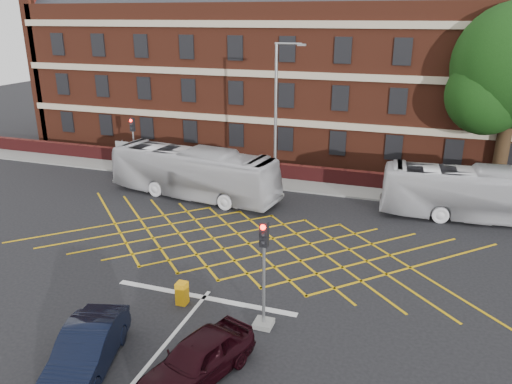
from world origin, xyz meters
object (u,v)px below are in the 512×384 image
(car_navy, at_px, (87,349))
(direction_signs, at_px, (123,151))
(traffic_light_near, at_px, (264,285))
(utility_cabinet, at_px, (182,293))
(bus_right, at_px, (480,194))
(traffic_light_far, at_px, (135,153))
(street_lamp, at_px, (276,147))
(bus_left, at_px, (194,173))
(car_maroon, at_px, (198,359))

(car_navy, xyz_separation_m, direction_signs, (-11.78, 20.26, 0.63))
(car_navy, distance_m, traffic_light_near, 6.40)
(car_navy, xyz_separation_m, utility_cabinet, (1.14, 4.58, -0.27))
(bus_right, height_order, direction_signs, bus_right)
(bus_right, height_order, traffic_light_near, traffic_light_near)
(bus_right, bearing_deg, traffic_light_far, 83.75)
(utility_cabinet, bearing_deg, street_lamp, 90.05)
(car_navy, height_order, utility_cabinet, car_navy)
(car_navy, bearing_deg, bus_left, 87.79)
(street_lamp, bearing_deg, car_navy, -93.65)
(street_lamp, relative_size, direction_signs, 4.37)
(bus_left, height_order, utility_cabinet, bus_left)
(street_lamp, height_order, utility_cabinet, street_lamp)
(car_maroon, height_order, traffic_light_far, traffic_light_far)
(direction_signs, bearing_deg, street_lamp, -11.11)
(car_maroon, relative_size, direction_signs, 1.95)
(bus_right, distance_m, utility_cabinet, 18.13)
(bus_right, xyz_separation_m, utility_cabinet, (-11.98, -13.57, -1.05))
(traffic_light_far, bearing_deg, street_lamp, -6.05)
(car_maroon, xyz_separation_m, traffic_light_near, (1.10, 3.38, 1.03))
(traffic_light_near, bearing_deg, utility_cabinet, 173.52)
(street_lamp, bearing_deg, traffic_light_near, -75.05)
(traffic_light_near, bearing_deg, car_navy, -138.72)
(bus_left, height_order, street_lamp, street_lamp)
(car_navy, distance_m, traffic_light_far, 21.32)
(car_maroon, bearing_deg, utility_cabinet, 142.38)
(bus_left, height_order, car_maroon, bus_left)
(street_lamp, distance_m, direction_signs, 13.30)
(bus_right, distance_m, traffic_light_near, 16.29)
(car_navy, distance_m, street_lamp, 17.96)
(car_navy, bearing_deg, street_lamp, 70.56)
(direction_signs, xyz_separation_m, utility_cabinet, (12.92, -15.68, -0.90))
(utility_cabinet, bearing_deg, traffic_light_near, -6.48)
(car_maroon, bearing_deg, direction_signs, 147.32)
(bus_right, height_order, utility_cabinet, bus_right)
(bus_right, height_order, street_lamp, street_lamp)
(bus_left, bearing_deg, utility_cabinet, -148.24)
(car_maroon, relative_size, street_lamp, 0.45)
(traffic_light_near, xyz_separation_m, utility_cabinet, (-3.61, 0.41, -1.29))
(direction_signs, bearing_deg, car_navy, -59.83)
(car_maroon, distance_m, traffic_light_near, 3.70)
(traffic_light_near, bearing_deg, car_maroon, -108.09)
(car_navy, relative_size, traffic_light_near, 1.06)
(bus_right, bearing_deg, car_navy, 139.74)
(bus_left, relative_size, bus_right, 1.04)
(bus_left, bearing_deg, car_navy, -158.03)
(traffic_light_far, bearing_deg, car_navy, -62.49)
(bus_left, distance_m, bus_right, 17.17)
(street_lamp, relative_size, utility_cabinet, 10.05)
(traffic_light_near, distance_m, traffic_light_far, 20.72)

